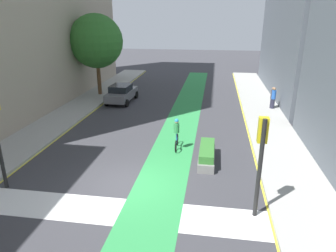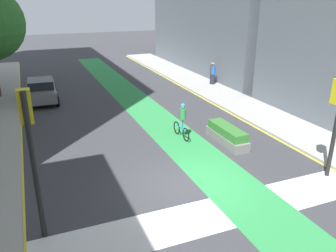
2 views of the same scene
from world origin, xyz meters
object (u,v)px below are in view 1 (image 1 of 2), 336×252
pedestrian_sidewalk_right_b (273,98)px  street_tree_near (96,41)px  median_planter (207,154)px  car_grey_left_far (122,93)px  traffic_signal_near_right (261,149)px  cyclist_in_lane (177,133)px  pedestrian_sidewalk_right_a (272,97)px

pedestrian_sidewalk_right_b → street_tree_near: bearing=170.6°
street_tree_near → median_planter: 17.40m
car_grey_left_far → pedestrian_sidewalk_right_b: (12.91, -0.61, 0.24)m
traffic_signal_near_right → cyclist_in_lane: bearing=123.7°
traffic_signal_near_right → median_planter: bearing=115.1°
car_grey_left_far → traffic_signal_near_right: bearing=-56.8°
cyclist_in_lane → median_planter: bearing=-38.0°
pedestrian_sidewalk_right_b → street_tree_near: (-15.70, 2.61, 4.05)m
traffic_signal_near_right → street_tree_near: (-12.72, 17.16, 2.32)m
car_grey_left_far → street_tree_near: bearing=144.3°
median_planter → street_tree_near: bearing=129.7°
car_grey_left_far → cyclist_in_lane: (6.14, -9.49, 0.17)m
median_planter → cyclist_in_lane: bearing=142.0°
car_grey_left_far → pedestrian_sidewalk_right_b: 12.92m
car_grey_left_far → cyclist_in_lane: size_ratio=2.29×
traffic_signal_near_right → car_grey_left_far: bearing=123.2°
traffic_signal_near_right → car_grey_left_far: size_ratio=0.92×
pedestrian_sidewalk_right_b → cyclist_in_lane: bearing=-127.3°
pedestrian_sidewalk_right_b → street_tree_near: 16.42m
traffic_signal_near_right → pedestrian_sidewalk_right_a: traffic_signal_near_right is taller
cyclist_in_lane → median_planter: 2.34m
pedestrian_sidewalk_right_a → median_planter: bearing=-115.3°
pedestrian_sidewalk_right_a → pedestrian_sidewalk_right_b: (0.06, -0.13, 0.00)m
car_grey_left_far → median_planter: car_grey_left_far is taller
pedestrian_sidewalk_right_a → pedestrian_sidewalk_right_b: 0.14m
traffic_signal_near_right → median_planter: traffic_signal_near_right is taller
traffic_signal_near_right → pedestrian_sidewalk_right_b: traffic_signal_near_right is taller
pedestrian_sidewalk_right_b → car_grey_left_far: bearing=177.3°
cyclist_in_lane → pedestrian_sidewalk_right_b: (6.77, 8.88, 0.07)m
traffic_signal_near_right → street_tree_near: size_ratio=0.53×
pedestrian_sidewalk_right_a → pedestrian_sidewalk_right_b: same height
median_planter → traffic_signal_near_right: bearing=-64.9°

